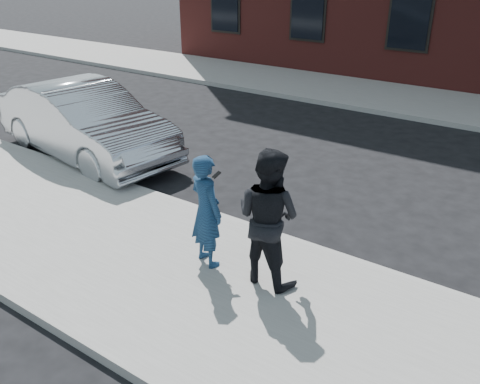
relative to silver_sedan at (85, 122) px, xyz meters
The scene contains 8 objects.
ground 4.45m from the silver_sedan, 32.51° to the right, with size 100.00×100.00×0.00m, color black.
near_sidewalk 4.57m from the silver_sedan, 35.19° to the right, with size 50.00×3.50×0.15m, color gray.
near_curb 3.85m from the silver_sedan, 12.22° to the right, with size 50.00×0.10×0.15m, color #999691.
far_sidewalk 9.66m from the silver_sedan, 67.51° to the left, with size 50.00×3.50×0.15m, color gray.
far_curb 8.04m from the silver_sedan, 62.58° to the left, with size 50.00×0.10×0.15m, color #999691.
silver_sedan is the anchor object (origin of this frame).
man_hoodie 5.60m from the silver_sedan, 22.15° to the right, with size 0.72×0.59×1.70m.
man_peacoat 6.45m from the silver_sedan, 17.83° to the right, with size 0.99×0.79×1.95m.
Camera 1 is at (5.55, -4.75, 4.33)m, focal length 38.00 mm.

